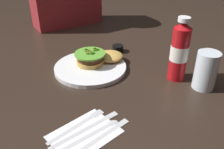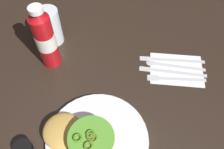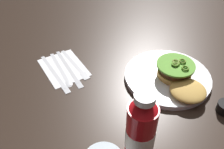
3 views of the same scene
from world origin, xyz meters
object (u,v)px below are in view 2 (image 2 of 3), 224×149
water_glass (50,27)px  burger_sandwich (81,137)px  condiment_cup (23,149)px  napkin (176,69)px  ketchup_bottle (45,39)px  steak_knife (168,71)px  fork_utensil (171,78)px  butter_knife (168,59)px  dinner_plate (98,140)px  spoon_utensil (167,64)px

water_glass → burger_sandwich: bearing=125.0°
condiment_cup → napkin: 0.52m
ketchup_bottle → steak_knife: bearing=-170.4°
fork_utensil → ketchup_bottle: bearing=5.6°
butter_knife → water_glass: bearing=2.9°
butter_knife → steak_knife: (-0.01, 0.05, 0.00)m
dinner_plate → ketchup_bottle: 0.34m
butter_knife → fork_utensil: bearing=106.6°
condiment_cup → butter_knife: condiment_cup is taller
water_glass → condiment_cup: bearing=103.0°
butter_knife → steak_knife: same height
dinner_plate → water_glass: size_ratio=2.11×
dinner_plate → fork_utensil: dinner_plate is taller
condiment_cup → dinner_plate: bearing=-155.9°
dinner_plate → steak_knife: 0.33m
dinner_plate → butter_knife: dinner_plate is taller
burger_sandwich → napkin: 0.39m
water_glass → fork_utensil: (-0.44, 0.05, -0.06)m
water_glass → condiment_cup: water_glass is taller
condiment_cup → water_glass: bearing=-77.0°
steak_knife → fork_utensil: (-0.01, 0.03, 0.00)m
water_glass → spoon_utensil: water_glass is taller
ketchup_bottle → water_glass: (0.04, -0.09, -0.04)m
ketchup_bottle → fork_utensil: (-0.40, -0.04, -0.10)m
ketchup_bottle → water_glass: 0.11m
steak_knife → fork_utensil: 0.03m
burger_sandwich → spoon_utensil: size_ratio=1.01×
dinner_plate → fork_utensil: size_ratio=1.47×
butter_knife → fork_utensil: (-0.02, 0.08, 0.00)m
condiment_cup → fork_utensil: bearing=-135.3°
napkin → spoon_utensil: 0.03m
condiment_cup → steak_knife: condiment_cup is taller
ketchup_bottle → fork_utensil: bearing=-174.4°
dinner_plate → spoon_utensil: bearing=-114.9°
spoon_utensil → fork_utensil: bearing=111.9°
ketchup_bottle → burger_sandwich: bearing=129.5°
butter_knife → ketchup_bottle: bearing=16.8°
condiment_cup → napkin: condiment_cup is taller
napkin → butter_knife: size_ratio=0.79×
condiment_cup → napkin: bearing=-132.9°
napkin → steak_knife: bearing=33.6°
napkin → dinner_plate: bearing=59.7°
napkin → steak_knife: 0.03m
ketchup_bottle → spoon_utensil: 0.40m
water_glass → fork_utensil: size_ratio=0.70×
dinner_plate → ketchup_bottle: ketchup_bottle is taller
fork_utensil → burger_sandwich: bearing=53.1°
water_glass → butter_knife: water_glass is taller
napkin → spoon_utensil: size_ratio=0.88×
dinner_plate → butter_knife: 0.37m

